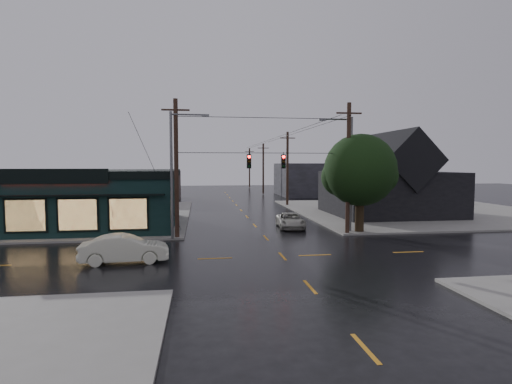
{
  "coord_description": "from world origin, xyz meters",
  "views": [
    {
      "loc": [
        -4.82,
        -22.93,
        5.47
      ],
      "look_at": [
        -0.77,
        5.79,
        3.44
      ],
      "focal_mm": 28.0,
      "sensor_mm": 36.0,
      "label": 1
    }
  ],
  "objects": [
    {
      "name": "streetlight_nw",
      "position": [
        -6.8,
        5.8,
        0.0
      ],
      "size": [
        5.4,
        0.3,
        9.15
      ],
      "primitive_type": null,
      "color": "#5C5E60",
      "rests_on": "ground"
    },
    {
      "name": "utility_pole_far_b",
      "position": [
        6.5,
        48.0,
        0.0
      ],
      "size": [
        2.0,
        0.32,
        9.15
      ],
      "primitive_type": null,
      "color": "black",
      "rests_on": "ground"
    },
    {
      "name": "utility_pole_ne",
      "position": [
        6.5,
        6.5,
        0.0
      ],
      "size": [
        2.0,
        0.32,
        10.15
      ],
      "primitive_type": null,
      "color": "black",
      "rests_on": "ground"
    },
    {
      "name": "suv_silver",
      "position": [
        2.85,
        10.25,
        0.64
      ],
      "size": [
        2.5,
        4.78,
        1.28
      ],
      "primitive_type": "imported",
      "rotation": [
        0.0,
        0.0,
        -0.08
      ],
      "color": "#A09E94",
      "rests_on": "ground"
    },
    {
      "name": "streetlight_ne",
      "position": [
        7.0,
        7.2,
        0.0
      ],
      "size": [
        5.4,
        0.3,
        9.15
      ],
      "primitive_type": null,
      "color": "#5C5E60",
      "rests_on": "ground"
    },
    {
      "name": "bg_building_west",
      "position": [
        -14.0,
        40.0,
        2.2
      ],
      "size": [
        12.0,
        10.0,
        4.4
      ],
      "primitive_type": "cube",
      "color": "#372C28",
      "rests_on": "ground"
    },
    {
      "name": "sidewalk_nw",
      "position": [
        -20.0,
        20.0,
        0.07
      ],
      "size": [
        28.0,
        28.0,
        0.15
      ],
      "primitive_type": "cube",
      "color": "gray",
      "rests_on": "ground"
    },
    {
      "name": "utility_pole_nw",
      "position": [
        -6.5,
        6.5,
        0.0
      ],
      "size": [
        2.0,
        0.32,
        10.15
      ],
      "primitive_type": null,
      "color": "black",
      "rests_on": "ground"
    },
    {
      "name": "sedan_cream",
      "position": [
        -8.98,
        -0.29,
        0.78
      ],
      "size": [
        4.87,
        2.06,
        1.56
      ],
      "primitive_type": "imported",
      "rotation": [
        0.0,
        0.0,
        1.66
      ],
      "color": "beige",
      "rests_on": "ground"
    },
    {
      "name": "utility_pole_far_a",
      "position": [
        6.5,
        28.0,
        0.0
      ],
      "size": [
        2.0,
        0.32,
        9.65
      ],
      "primitive_type": null,
      "color": "black",
      "rests_on": "ground"
    },
    {
      "name": "corner_tree",
      "position": [
        7.68,
        7.0,
        4.98
      ],
      "size": [
        5.68,
        5.68,
        7.7
      ],
      "color": "black",
      "rests_on": "ground"
    },
    {
      "name": "utility_pole_far_c",
      "position": [
        6.5,
        68.0,
        0.0
      ],
      "size": [
        2.0,
        0.32,
        9.15
      ],
      "primitive_type": null,
      "color": "black",
      "rests_on": "ground"
    },
    {
      "name": "pizza_shop",
      "position": [
        -15.0,
        12.94,
        2.56
      ],
      "size": [
        16.3,
        12.34,
        4.9
      ],
      "color": "black",
      "rests_on": "ground"
    },
    {
      "name": "span_signal_assembly",
      "position": [
        0.1,
        6.5,
        5.7
      ],
      "size": [
        13.0,
        0.48,
        1.23
      ],
      "color": "black",
      "rests_on": "ground"
    },
    {
      "name": "ne_building",
      "position": [
        15.0,
        17.0,
        4.47
      ],
      "size": [
        12.6,
        11.6,
        8.75
      ],
      "color": "black",
      "rests_on": "ground"
    },
    {
      "name": "sidewalk_ne",
      "position": [
        20.0,
        20.0,
        0.07
      ],
      "size": [
        28.0,
        28.0,
        0.15
      ],
      "primitive_type": "cube",
      "color": "gray",
      "rests_on": "ground"
    },
    {
      "name": "ground_plane",
      "position": [
        0.0,
        0.0,
        0.0
      ],
      "size": [
        160.0,
        160.0,
        0.0
      ],
      "primitive_type": "plane",
      "color": "black"
    },
    {
      "name": "bg_building_east",
      "position": [
        16.0,
        45.0,
        2.8
      ],
      "size": [
        14.0,
        12.0,
        5.6
      ],
      "primitive_type": "cube",
      "color": "black",
      "rests_on": "ground"
    }
  ]
}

